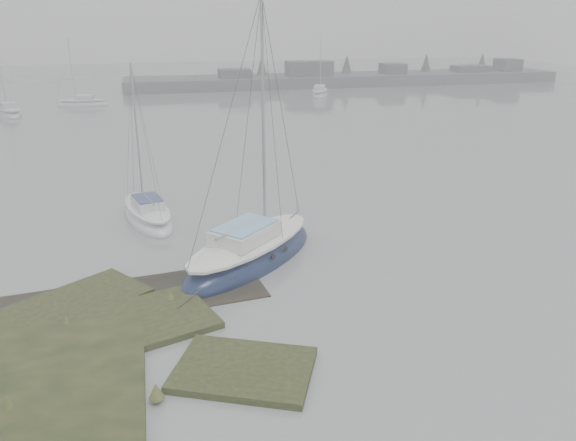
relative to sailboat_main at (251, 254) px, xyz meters
The scene contains 7 objects.
ground 23.69m from the sailboat_main, 94.75° to the left, with size 160.00×160.00×0.00m, color slate.
far_shoreline 60.82m from the sailboat_main, 65.85° to the left, with size 60.00×8.00×4.15m.
sailboat_main is the anchor object (origin of this frame).
sailboat_white 6.80m from the sailboat_main, 122.92° to the left, with size 2.94×5.55×7.47m.
sailboat_far_a 42.05m from the sailboat_main, 112.34° to the left, with size 3.84×5.87×7.89m.
sailboat_far_b 48.34m from the sailboat_main, 69.80° to the left, with size 3.83×5.89×7.91m.
sailboat_far_c 44.52m from the sailboat_main, 102.68° to the left, with size 5.33×2.36×7.27m.
Camera 1 is at (-1.40, -12.78, 8.71)m, focal length 35.00 mm.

